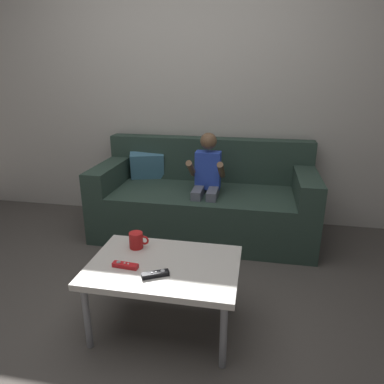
# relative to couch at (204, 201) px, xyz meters

# --- Properties ---
(ground_plane) EXTENTS (10.00, 10.00, 0.00)m
(ground_plane) POSITION_rel_couch_xyz_m (-0.23, -1.43, -0.29)
(ground_plane) COLOR #4C4742
(wall_back) EXTENTS (5.00, 0.05, 2.50)m
(wall_back) POSITION_rel_couch_xyz_m (-0.23, 0.40, 0.96)
(wall_back) COLOR beige
(wall_back) RESTS_ON ground
(couch) EXTENTS (1.87, 0.80, 0.81)m
(couch) POSITION_rel_couch_xyz_m (0.00, 0.00, 0.00)
(couch) COLOR #2D4238
(couch) RESTS_ON ground
(person_seated_on_couch) EXTENTS (0.29, 0.36, 0.92)m
(person_seated_on_couch) POSITION_rel_couch_xyz_m (0.05, -0.17, 0.24)
(person_seated_on_couch) COLOR slate
(person_seated_on_couch) RESTS_ON ground
(coffee_table) EXTENTS (0.81, 0.56, 0.41)m
(coffee_table) POSITION_rel_couch_xyz_m (-0.01, -1.28, 0.07)
(coffee_table) COLOR beige
(coffee_table) RESTS_ON ground
(game_remote_red_near_edge) EXTENTS (0.14, 0.05, 0.03)m
(game_remote_red_near_edge) POSITION_rel_couch_xyz_m (-0.20, -1.36, 0.13)
(game_remote_red_near_edge) COLOR red
(game_remote_red_near_edge) RESTS_ON coffee_table
(game_remote_black_center) EXTENTS (0.14, 0.10, 0.03)m
(game_remote_black_center) POSITION_rel_couch_xyz_m (-0.02, -1.41, 0.13)
(game_remote_black_center) COLOR black
(game_remote_black_center) RESTS_ON coffee_table
(coffee_mug) EXTENTS (0.12, 0.08, 0.10)m
(coffee_mug) POSITION_rel_couch_xyz_m (-0.22, -1.13, 0.16)
(coffee_mug) COLOR red
(coffee_mug) RESTS_ON coffee_table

